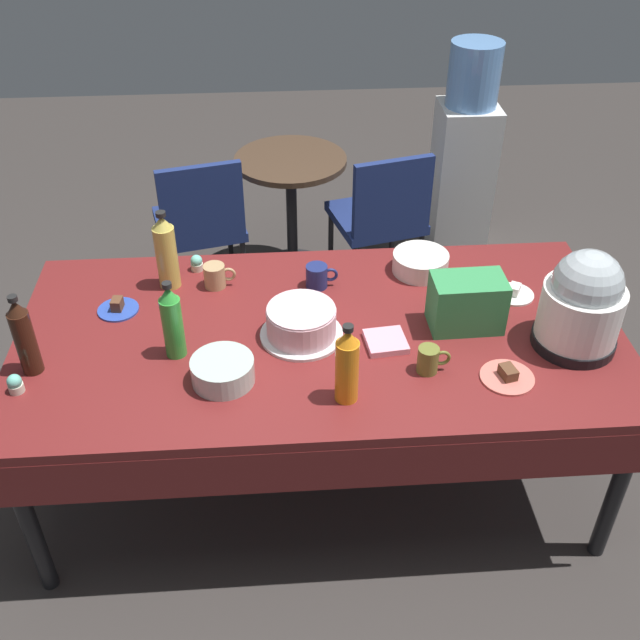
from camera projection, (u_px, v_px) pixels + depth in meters
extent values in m
plane|color=#383330|center=(320.00, 470.00, 3.16)|extent=(9.00, 9.00, 0.00)
cube|color=maroon|center=(320.00, 335.00, 2.72)|extent=(2.20, 1.10, 0.04)
cylinder|color=black|center=(29.00, 521.00, 2.52)|extent=(0.06, 0.06, 0.71)
cylinder|color=black|center=(617.00, 488.00, 2.63)|extent=(0.06, 0.06, 0.71)
cylinder|color=black|center=(80.00, 346.00, 3.27)|extent=(0.06, 0.06, 0.71)
cylinder|color=black|center=(537.00, 326.00, 3.38)|extent=(0.06, 0.06, 0.71)
cube|color=maroon|center=(332.00, 469.00, 2.36)|extent=(2.20, 0.01, 0.18)
cube|color=maroon|center=(311.00, 277.00, 3.22)|extent=(2.20, 0.01, 0.18)
cylinder|color=silver|center=(302.00, 335.00, 2.68)|extent=(0.30, 0.30, 0.01)
cylinder|color=beige|center=(301.00, 322.00, 2.65)|extent=(0.25, 0.25, 0.10)
cylinder|color=silver|center=(301.00, 310.00, 2.62)|extent=(0.24, 0.24, 0.01)
cylinder|color=black|center=(573.00, 339.00, 2.64)|extent=(0.29, 0.29, 0.04)
cylinder|color=white|center=(580.00, 312.00, 2.57)|extent=(0.28, 0.28, 0.20)
sphere|color=#B2BCC1|center=(587.00, 284.00, 2.50)|extent=(0.24, 0.24, 0.24)
cylinder|color=#B2C6BC|center=(223.00, 371.00, 2.47)|extent=(0.21, 0.21, 0.08)
cylinder|color=silver|center=(420.00, 263.00, 3.00)|extent=(0.22, 0.22, 0.08)
cylinder|color=white|center=(513.00, 294.00, 2.89)|extent=(0.16, 0.16, 0.01)
cube|color=white|center=(514.00, 289.00, 2.88)|extent=(0.06, 0.07, 0.04)
cylinder|color=#2D4CB2|center=(118.00, 310.00, 2.81)|extent=(0.15, 0.15, 0.01)
cube|color=brown|center=(117.00, 304.00, 2.79)|extent=(0.04, 0.06, 0.04)
cylinder|color=#E07266|center=(507.00, 377.00, 2.50)|extent=(0.18, 0.18, 0.01)
cube|color=brown|center=(508.00, 372.00, 2.49)|extent=(0.06, 0.07, 0.04)
cylinder|color=beige|center=(197.00, 267.00, 3.03)|extent=(0.05, 0.05, 0.03)
sphere|color=#6BC6B2|center=(196.00, 261.00, 3.01)|extent=(0.05, 0.05, 0.05)
cylinder|color=beige|center=(561.00, 298.00, 2.85)|extent=(0.05, 0.05, 0.03)
sphere|color=pink|center=(562.00, 292.00, 2.83)|extent=(0.05, 0.05, 0.05)
cylinder|color=beige|center=(16.00, 388.00, 2.45)|extent=(0.05, 0.05, 0.03)
sphere|color=#6BC6B2|center=(14.00, 381.00, 2.43)|extent=(0.05, 0.05, 0.05)
cylinder|color=orange|center=(347.00, 371.00, 2.36)|extent=(0.08, 0.08, 0.23)
cone|color=orange|center=(348.00, 337.00, 2.28)|extent=(0.07, 0.07, 0.05)
cylinder|color=black|center=(348.00, 328.00, 2.26)|extent=(0.03, 0.03, 0.02)
cylinder|color=gold|center=(167.00, 257.00, 2.87)|extent=(0.08, 0.08, 0.26)
cone|color=gold|center=(162.00, 222.00, 2.78)|extent=(0.08, 0.08, 0.05)
cylinder|color=black|center=(161.00, 214.00, 2.76)|extent=(0.04, 0.04, 0.02)
cylinder|color=#33190F|center=(26.00, 343.00, 2.47)|extent=(0.07, 0.07, 0.24)
cone|color=#33190F|center=(15.00, 307.00, 2.38)|extent=(0.06, 0.06, 0.05)
cylinder|color=black|center=(12.00, 299.00, 2.36)|extent=(0.03, 0.03, 0.02)
cylinder|color=green|center=(173.00, 327.00, 2.54)|extent=(0.07, 0.07, 0.23)
cone|color=green|center=(168.00, 294.00, 2.46)|extent=(0.07, 0.07, 0.05)
cylinder|color=black|center=(167.00, 285.00, 2.44)|extent=(0.03, 0.03, 0.02)
cylinder|color=navy|center=(317.00, 276.00, 2.91)|extent=(0.08, 0.08, 0.09)
torus|color=navy|center=(331.00, 275.00, 2.91)|extent=(0.06, 0.01, 0.06)
cylinder|color=olive|center=(428.00, 360.00, 2.51)|extent=(0.07, 0.07, 0.10)
torus|color=olive|center=(442.00, 358.00, 2.51)|extent=(0.06, 0.01, 0.06)
cylinder|color=tan|center=(215.00, 276.00, 2.91)|extent=(0.08, 0.08, 0.09)
torus|color=tan|center=(228.00, 274.00, 2.91)|extent=(0.06, 0.01, 0.06)
cube|color=#338C4C|center=(467.00, 302.00, 2.68)|extent=(0.26, 0.17, 0.20)
cube|color=pink|center=(386.00, 341.00, 2.64)|extent=(0.15, 0.15, 0.02)
cube|color=navy|center=(199.00, 224.00, 3.98)|extent=(0.53, 0.53, 0.05)
cube|color=navy|center=(202.00, 203.00, 3.69)|extent=(0.42, 0.14, 0.40)
cylinder|color=black|center=(230.00, 237.00, 4.31)|extent=(0.04, 0.04, 0.40)
cylinder|color=black|center=(164.00, 248.00, 4.22)|extent=(0.04, 0.04, 0.40)
cylinder|color=black|center=(244.00, 272.00, 4.02)|extent=(0.04, 0.04, 0.40)
cylinder|color=black|center=(174.00, 284.00, 3.93)|extent=(0.04, 0.04, 0.40)
cube|color=navy|center=(376.00, 218.00, 4.03)|extent=(0.54, 0.54, 0.05)
cube|color=navy|center=(393.00, 197.00, 3.75)|extent=(0.41, 0.14, 0.40)
cylinder|color=black|center=(392.00, 231.00, 4.36)|extent=(0.04, 0.04, 0.40)
cylinder|color=black|center=(331.00, 242.00, 4.27)|extent=(0.04, 0.04, 0.40)
cylinder|color=black|center=(419.00, 265.00, 4.07)|extent=(0.04, 0.04, 0.40)
cylinder|color=black|center=(354.00, 277.00, 3.98)|extent=(0.04, 0.04, 0.40)
cylinder|color=#473323|center=(290.00, 160.00, 3.96)|extent=(0.60, 0.60, 0.03)
cylinder|color=black|center=(292.00, 218.00, 4.17)|extent=(0.06, 0.06, 0.67)
cylinder|color=black|center=(293.00, 270.00, 4.38)|extent=(0.44, 0.44, 0.02)
cube|color=silver|center=(461.00, 181.00, 4.33)|extent=(0.32, 0.32, 0.90)
cylinder|color=#6699D8|center=(474.00, 74.00, 3.96)|extent=(0.28, 0.28, 0.34)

